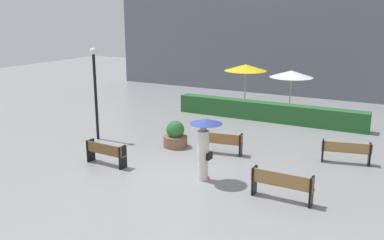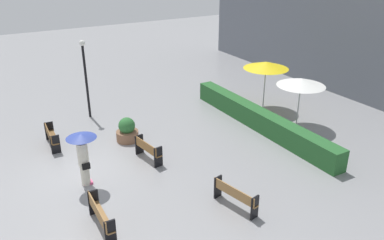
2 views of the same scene
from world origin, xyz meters
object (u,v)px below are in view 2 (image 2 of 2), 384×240
object	(u,v)px
bench_far_right	(235,195)
planter_pot	(127,131)
patio_umbrella_yellow	(266,65)
bench_mid_center	(148,149)
lamp_post	(85,71)
bench_near_right	(100,215)
pedestrian_with_umbrella	(83,151)
patio_umbrella_white	(301,82)
bench_near_left	(51,136)

from	to	relation	value
bench_far_right	planter_pot	xyz separation A→B (m)	(-6.43, -1.21, -0.03)
planter_pot	patio_umbrella_yellow	size ratio (longest dim) A/B	0.43
bench_mid_center	lamp_post	size ratio (longest dim) A/B	0.39
bench_near_right	patio_umbrella_yellow	size ratio (longest dim) A/B	0.72
pedestrian_with_umbrella	lamp_post	bearing A→B (deg)	162.19
bench_near_right	patio_umbrella_white	bearing A→B (deg)	104.41
patio_umbrella_yellow	bench_near_left	bearing A→B (deg)	-95.82
bench_far_right	patio_umbrella_white	distance (m)	7.73
lamp_post	patio_umbrella_white	size ratio (longest dim) A/B	1.65
bench_far_right	bench_near_left	distance (m)	8.66
bench_near_right	lamp_post	distance (m)	9.28
bench_near_left	bench_far_right	bearing A→B (deg)	29.30
pedestrian_with_umbrella	patio_umbrella_yellow	bearing A→B (deg)	104.34
bench_near_left	bench_near_right	bearing A→B (deg)	0.76
bench_far_right	patio_umbrella_yellow	xyz separation A→B (m)	(-6.45, 6.52, 1.88)
bench_near_left	patio_umbrella_white	bearing A→B (deg)	71.05
bench_mid_center	patio_umbrella_white	size ratio (longest dim) A/B	0.65
planter_pot	patio_umbrella_white	xyz separation A→B (m)	(2.56, 7.68, 1.73)
pedestrian_with_umbrella	planter_pot	bearing A→B (deg)	135.07
bench_near_right	patio_umbrella_white	distance (m)	11.09
bench_far_right	patio_umbrella_yellow	size ratio (longest dim) A/B	0.68
planter_pot	bench_near_right	bearing A→B (deg)	-29.07
patio_umbrella_yellow	planter_pot	bearing A→B (deg)	-89.85
patio_umbrella_yellow	patio_umbrella_white	distance (m)	2.59
bench_mid_center	patio_umbrella_white	xyz separation A→B (m)	(0.48, 7.62, 1.70)
pedestrian_with_umbrella	planter_pot	size ratio (longest dim) A/B	1.90
bench_mid_center	pedestrian_with_umbrella	size ratio (longest dim) A/B	0.74
bench_far_right	lamp_post	xyz separation A→B (m)	(-9.94, -1.86, 1.91)
planter_pot	bench_far_right	bearing A→B (deg)	10.67
patio_umbrella_white	bench_near_right	bearing A→B (deg)	-75.59
bench_mid_center	pedestrian_with_umbrella	world-z (taller)	pedestrian_with_umbrella
bench_near_right	pedestrian_with_umbrella	xyz separation A→B (m)	(-2.66, 0.32, 0.85)
planter_pot	patio_umbrella_yellow	xyz separation A→B (m)	(-0.02, 7.73, 1.90)
bench_far_right	patio_umbrella_white	xyz separation A→B (m)	(-3.87, 6.47, 1.70)
pedestrian_with_umbrella	lamp_post	distance (m)	6.52
lamp_post	patio_umbrella_white	xyz separation A→B (m)	(6.07, 8.33, -0.21)
bench_mid_center	planter_pot	distance (m)	2.09
lamp_post	bench_near_right	bearing A→B (deg)	-14.59
pedestrian_with_umbrella	lamp_post	size ratio (longest dim) A/B	0.53
bench_near_left	bench_mid_center	bearing A→B (deg)	43.91
patio_umbrella_yellow	patio_umbrella_white	xyz separation A→B (m)	(2.58, -0.05, -0.17)
pedestrian_with_umbrella	patio_umbrella_white	size ratio (longest dim) A/B	0.87
bench_near_right	bench_near_left	size ratio (longest dim) A/B	1.11
bench_near_right	lamp_post	size ratio (longest dim) A/B	0.47
lamp_post	patio_umbrella_yellow	xyz separation A→B (m)	(3.49, 8.38, -0.03)
bench_near_right	planter_pot	distance (m)	6.05
planter_pot	patio_umbrella_white	bearing A→B (deg)	71.57
patio_umbrella_yellow	lamp_post	bearing A→B (deg)	-112.58
bench_near_right	bench_mid_center	bearing A→B (deg)	136.92
bench_near_right	lamp_post	xyz separation A→B (m)	(-8.80, 2.29, 1.87)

